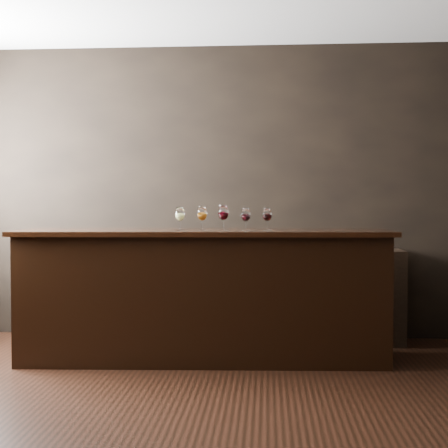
# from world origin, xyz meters

# --- Properties ---
(ground) EXTENTS (5.00, 5.00, 0.00)m
(ground) POSITION_xyz_m (0.00, 0.00, 0.00)
(ground) COLOR black
(ground) RESTS_ON ground
(room_shell) EXTENTS (5.02, 4.52, 2.81)m
(room_shell) POSITION_xyz_m (-0.23, 0.11, 1.81)
(room_shell) COLOR black
(room_shell) RESTS_ON ground
(bar_counter) EXTENTS (2.98, 0.78, 1.03)m
(bar_counter) POSITION_xyz_m (0.12, 1.30, 0.52)
(bar_counter) COLOR black
(bar_counter) RESTS_ON ground
(bar_top) EXTENTS (3.08, 0.86, 0.04)m
(bar_top) POSITION_xyz_m (0.12, 1.30, 1.05)
(bar_top) COLOR black
(bar_top) RESTS_ON bar_counter
(back_bar_shelf) EXTENTS (2.39, 0.40, 0.86)m
(back_bar_shelf) POSITION_xyz_m (0.69, 2.03, 0.43)
(back_bar_shelf) COLOR black
(back_bar_shelf) RESTS_ON ground
(glass_white) EXTENTS (0.08, 0.08, 0.19)m
(glass_white) POSITION_xyz_m (-0.06, 1.27, 1.20)
(glass_white) COLOR white
(glass_white) RESTS_ON bar_top
(glass_amber) EXTENTS (0.08, 0.08, 0.19)m
(glass_amber) POSITION_xyz_m (0.11, 1.31, 1.20)
(glass_amber) COLOR white
(glass_amber) RESTS_ON bar_top
(glass_red_a) EXTENTS (0.09, 0.09, 0.20)m
(glass_red_a) POSITION_xyz_m (0.29, 1.27, 1.21)
(glass_red_a) COLOR white
(glass_red_a) RESTS_ON bar_top
(glass_red_b) EXTENTS (0.08, 0.08, 0.18)m
(glass_red_b) POSITION_xyz_m (0.47, 1.27, 1.19)
(glass_red_b) COLOR white
(glass_red_b) RESTS_ON bar_top
(glass_red_c) EXTENTS (0.08, 0.08, 0.18)m
(glass_red_c) POSITION_xyz_m (0.65, 1.32, 1.19)
(glass_red_c) COLOR white
(glass_red_c) RESTS_ON bar_top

